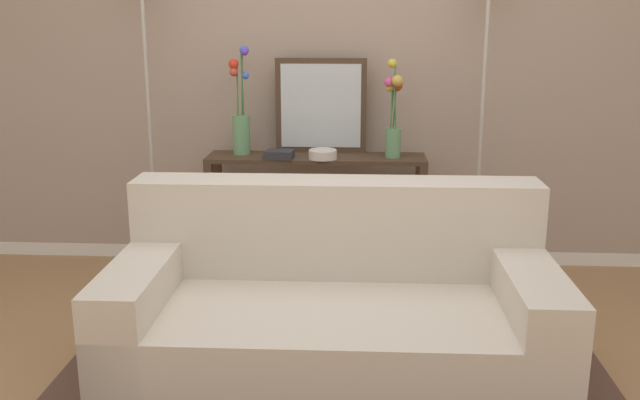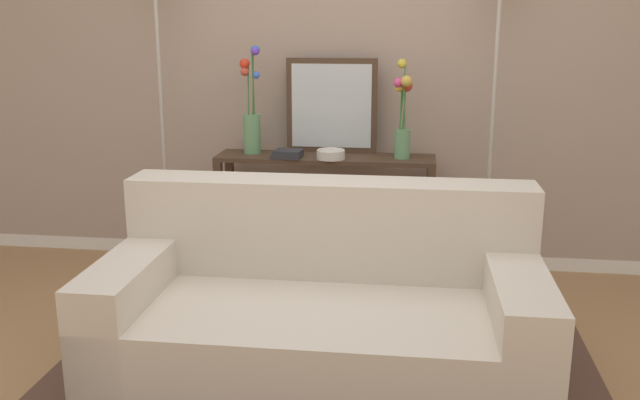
% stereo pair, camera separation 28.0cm
% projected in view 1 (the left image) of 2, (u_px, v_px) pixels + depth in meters
% --- Properties ---
extents(back_wall, '(12.00, 0.15, 2.73)m').
position_uv_depth(back_wall, '(333.00, 59.00, 4.55)').
color(back_wall, white).
rests_on(back_wall, ground).
extents(area_rug, '(2.55, 1.90, 0.01)m').
position_uv_depth(area_rug, '(332.00, 397.00, 3.06)').
color(area_rug, '#51382D').
rests_on(area_rug, ground).
extents(couch, '(1.92, 0.98, 0.88)m').
position_uv_depth(couch, '(333.00, 318.00, 3.14)').
color(couch, beige).
rests_on(couch, ground).
extents(console_table, '(1.37, 0.32, 0.78)m').
position_uv_depth(console_table, '(316.00, 193.00, 4.45)').
color(console_table, '#473323').
rests_on(console_table, ground).
extents(floor_lamp_left, '(0.28, 0.28, 1.92)m').
position_uv_depth(floor_lamp_left, '(144.00, 37.00, 4.22)').
color(floor_lamp_left, '#B7B2A8').
rests_on(floor_lamp_left, ground).
extents(floor_lamp_right, '(0.28, 0.28, 1.88)m').
position_uv_depth(floor_lamp_right, '(486.00, 43.00, 4.11)').
color(floor_lamp_right, '#B7B2A8').
rests_on(floor_lamp_right, ground).
extents(wall_mirror, '(0.58, 0.02, 0.60)m').
position_uv_depth(wall_mirror, '(321.00, 106.00, 4.44)').
color(wall_mirror, '#473323').
rests_on(wall_mirror, console_table).
extents(vase_tall_flowers, '(0.13, 0.11, 0.67)m').
position_uv_depth(vase_tall_flowers, '(241.00, 119.00, 4.39)').
color(vase_tall_flowers, '#669E6B').
rests_on(vase_tall_flowers, console_table).
extents(vase_short_flowers, '(0.12, 0.13, 0.60)m').
position_uv_depth(vase_short_flowers, '(393.00, 115.00, 4.29)').
color(vase_short_flowers, '#669E6B').
rests_on(vase_short_flowers, console_table).
extents(fruit_bowl, '(0.18, 0.18, 0.06)m').
position_uv_depth(fruit_bowl, '(323.00, 154.00, 4.29)').
color(fruit_bowl, silver).
rests_on(fruit_bowl, console_table).
extents(book_stack, '(0.19, 0.16, 0.05)m').
position_uv_depth(book_stack, '(279.00, 155.00, 4.31)').
color(book_stack, '#2D2D33').
rests_on(book_stack, console_table).
extents(book_row_under_console, '(0.30, 0.18, 0.13)m').
position_uv_depth(book_row_under_console, '(253.00, 264.00, 4.59)').
color(book_row_under_console, '#BC3328').
rests_on(book_row_under_console, ground).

